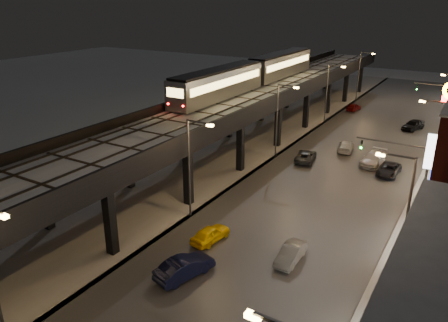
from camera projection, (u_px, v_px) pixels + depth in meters
The scene contains 28 objects.
ground at pixel (84, 299), 28.41m from camera, with size 220.00×220.00×0.00m, color silver.
road_surface at pixel (351, 159), 52.79m from camera, with size 17.00×120.00×0.06m, color #46474D.
sidewalk_right at pixel (442, 175), 47.94m from camera, with size 4.00×120.00×0.14m, color #9FA1A8.
under_viaduct_pavement at pixel (252, 141), 59.32m from camera, with size 11.00×120.00×0.06m, color #9FA1A8.
elevated_viaduct at pixel (241, 105), 54.81m from camera, with size 9.00×100.00×6.30m.
viaduct_trackbed at pixel (242, 99), 54.65m from camera, with size 8.40×100.00×0.32m.
viaduct_parapet_streetside at pixel (274, 100), 52.40m from camera, with size 0.30×100.00×1.10m, color black.
viaduct_parapet_far at pixel (213, 92), 56.61m from camera, with size 0.30×100.00×1.10m, color black.
streetlight_left_1 at pixel (191, 162), 37.17m from camera, with size 2.57×0.28×9.00m.
streetlight_right_1 at pixel (404, 210), 28.87m from camera, with size 2.56×0.28×9.00m.
streetlight_left_2 at pixel (279, 116), 51.58m from camera, with size 2.57×0.28×9.00m.
streetlight_right_2 at pixel (437, 139), 43.28m from camera, with size 2.56×0.28×9.00m.
streetlight_left_3 at pixel (329, 90), 65.98m from camera, with size 2.57×0.28×9.00m.
streetlight_left_4 at pixel (360, 73), 80.39m from camera, with size 2.57×0.28×9.00m.
traffic_light_rig_a at pixel (411, 173), 36.77m from camera, with size 6.10×0.34×7.00m.
traffic_light_rig_b at pixel (448, 103), 60.78m from camera, with size 6.10×0.34×7.00m.
subway_train at pixel (253, 73), 61.37m from camera, with size 3.00×36.50×3.58m.
car_taxi at pixel (210, 234), 34.91m from camera, with size 1.50×3.72×1.27m, color #FFCB02.
car_near_white at pixel (185, 268), 30.44m from camera, with size 1.57×4.50×1.48m, color black.
car_mid_silver at pixel (306, 157), 51.88m from camera, with size 2.06×4.47×1.24m, color #34373C.
car_mid_dark at pixel (346, 146), 55.31m from camera, with size 1.78×4.39×1.27m, color silver.
car_far_white at pixel (354, 107), 74.80m from camera, with size 1.47×3.64×1.24m, color #690B08.
car_onc_silver at pixel (291, 254), 32.27m from camera, with size 1.30×3.73×1.23m, color gray.
car_onc_dark at pixel (389, 170), 47.84m from camera, with size 2.02×4.39×1.22m, color black.
car_onc_white at pixel (373, 159), 50.79m from camera, with size 2.02×4.97×1.44m, color silver.
car_onc_red at pixel (413, 125), 63.99m from camera, with size 1.78×4.41×1.50m, color black.
sign_citgo at pixel (441, 174), 27.35m from camera, with size 2.21×0.39×10.52m.
sign_carwash at pixel (440, 192), 30.17m from camera, with size 1.59×0.35×8.26m.
Camera 1 is at (19.91, -15.28, 18.50)m, focal length 35.00 mm.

